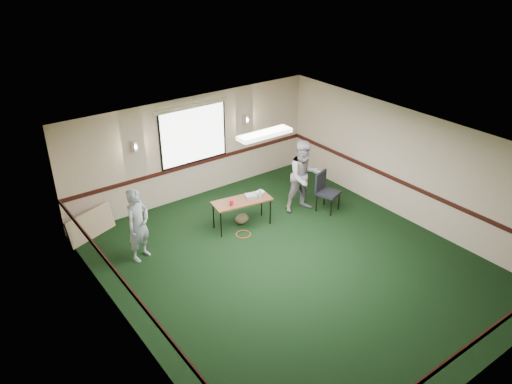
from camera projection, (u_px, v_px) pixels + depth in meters
ground at (292, 265)px, 10.53m from camera, size 8.00×8.00×0.00m
room_shell at (235, 164)px, 11.32m from camera, size 8.00×8.02×8.00m
folding_table at (242, 202)px, 11.66m from camera, size 1.46×0.77×0.70m
projector at (251, 196)px, 11.72m from camera, size 0.32×0.29×0.09m
game_console at (260, 192)px, 11.95m from camera, size 0.20×0.17×0.04m
red_cup at (231, 203)px, 11.40m from camera, size 0.08×0.08×0.13m
water_bottle at (260, 194)px, 11.70m from camera, size 0.06×0.06×0.21m
duffel_bag at (242, 219)px, 11.99m from camera, size 0.39×0.31×0.25m
cable_coil at (243, 234)px, 11.60m from camera, size 0.41×0.41×0.02m
folded_table at (91, 225)px, 11.39m from camera, size 1.23×0.62×0.64m
conference_chair at (325, 189)px, 12.40m from camera, size 0.62×0.64×1.00m
person_left at (138, 225)px, 10.42m from camera, size 0.70×0.60×1.63m
person_right at (304, 176)px, 12.25m from camera, size 1.02×0.87×1.85m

